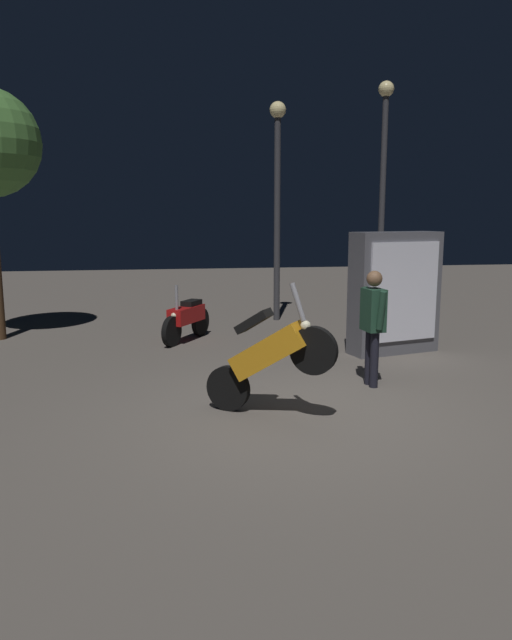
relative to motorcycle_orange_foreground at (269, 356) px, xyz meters
The scene contains 7 objects.
ground_plane 0.85m from the motorcycle_orange_foreground, ahead, with size 40.00×40.00×0.00m, color #605951.
motorcycle_orange_foreground is the anchor object (origin of this frame).
motorcycle_red_parked_left 4.60m from the motorcycle_orange_foreground, 99.74° to the left, with size 0.97×1.46×1.11m.
person_rider_beside 1.98m from the motorcycle_orange_foreground, 32.38° to the left, with size 0.28×0.67×1.63m.
streetlamp_near 7.06m from the motorcycle_orange_foreground, 78.22° to the left, with size 0.36×0.36×4.81m.
streetlamp_far 8.50m from the motorcycle_orange_foreground, 60.34° to the left, with size 0.36×0.36×5.42m.
kiosk_billboard 4.08m from the motorcycle_orange_foreground, 47.27° to the left, with size 1.67×0.88×2.10m.
Camera 1 is at (-1.63, -6.71, 2.39)m, focal length 33.43 mm.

